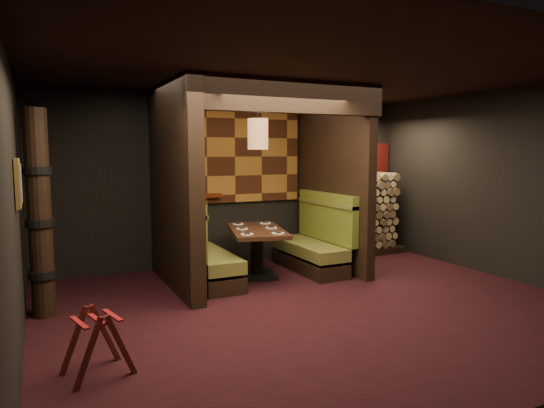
{
  "coord_description": "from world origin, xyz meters",
  "views": [
    {
      "loc": [
        -3.05,
        -4.99,
        1.92
      ],
      "look_at": [
        0.0,
        1.3,
        1.15
      ],
      "focal_mm": 32.0,
      "sensor_mm": 36.0,
      "label": 1
    }
  ],
  "objects": [
    {
      "name": "floor",
      "position": [
        0.0,
        0.0,
        -0.01
      ],
      "size": [
        6.5,
        5.5,
        0.02
      ],
      "primitive_type": "cube",
      "color": "black",
      "rests_on": "ground"
    },
    {
      "name": "ceiling",
      "position": [
        0.0,
        0.0,
        2.86
      ],
      "size": [
        6.5,
        5.5,
        0.02
      ],
      "primitive_type": "cube",
      "color": "black",
      "rests_on": "ground"
    },
    {
      "name": "wall_back",
      "position": [
        0.0,
        2.76,
        1.43
      ],
      "size": [
        6.5,
        0.02,
        2.85
      ],
      "primitive_type": "cube",
      "color": "black",
      "rests_on": "ground"
    },
    {
      "name": "wall_front",
      "position": [
        0.0,
        -2.76,
        1.43
      ],
      "size": [
        6.5,
        0.02,
        2.85
      ],
      "primitive_type": "cube",
      "color": "black",
      "rests_on": "ground"
    },
    {
      "name": "wall_left",
      "position": [
        -3.26,
        0.0,
        1.43
      ],
      "size": [
        0.02,
        5.5,
        2.85
      ],
      "primitive_type": "cube",
      "color": "black",
      "rests_on": "ground"
    },
    {
      "name": "wall_right",
      "position": [
        3.26,
        0.0,
        1.43
      ],
      "size": [
        0.02,
        5.5,
        2.85
      ],
      "primitive_type": "cube",
      "color": "black",
      "rests_on": "ground"
    },
    {
      "name": "partition_left",
      "position": [
        -1.35,
        1.65,
        1.43
      ],
      "size": [
        0.2,
        2.2,
        2.85
      ],
      "primitive_type": "cube",
      "color": "black",
      "rests_on": "floor"
    },
    {
      "name": "partition_right",
      "position": [
        1.3,
        1.7,
        1.43
      ],
      "size": [
        0.15,
        2.1,
        2.85
      ],
      "primitive_type": "cube",
      "color": "black",
      "rests_on": "floor"
    },
    {
      "name": "header_beam",
      "position": [
        -0.02,
        0.7,
        2.63
      ],
      "size": [
        2.85,
        0.18,
        0.44
      ],
      "primitive_type": "cube",
      "color": "black",
      "rests_on": "partition_left"
    },
    {
      "name": "tapa_back_panel",
      "position": [
        -0.02,
        2.71,
        1.82
      ],
      "size": [
        2.4,
        0.06,
        1.55
      ],
      "primitive_type": "cube",
      "color": "#966123",
      "rests_on": "wall_back"
    },
    {
      "name": "tapa_side_panel",
      "position": [
        -1.23,
        1.82,
        1.85
      ],
      "size": [
        0.04,
        1.85,
        1.45
      ],
      "primitive_type": "cube",
      "color": "#966123",
      "rests_on": "partition_left"
    },
    {
      "name": "lacquer_shelf",
      "position": [
        -0.6,
        2.65,
        1.18
      ],
      "size": [
        0.6,
        0.12,
        0.07
      ],
      "primitive_type": "cube",
      "color": "#541A0C",
      "rests_on": "wall_back"
    },
    {
      "name": "booth_bench_left",
      "position": [
        -0.96,
        1.65,
        0.4
      ],
      "size": [
        0.68,
        1.6,
        1.14
      ],
      "color": "black",
      "rests_on": "floor"
    },
    {
      "name": "booth_bench_right",
      "position": [
        0.93,
        1.65,
        0.4
      ],
      "size": [
        0.68,
        1.6,
        1.14
      ],
      "color": "black",
      "rests_on": "floor"
    },
    {
      "name": "dining_table",
      "position": [
        -0.1,
        1.61,
        0.51
      ],
      "size": [
        1.1,
        1.56,
        0.75
      ],
      "color": "black",
      "rests_on": "floor"
    },
    {
      "name": "place_settings",
      "position": [
        -0.1,
        1.61,
        0.76
      ],
      "size": [
        0.85,
        1.23,
        0.03
      ],
      "color": "white",
      "rests_on": "dining_table"
    },
    {
      "name": "pendant_lamp",
      "position": [
        -0.1,
        1.56,
        2.16
      ],
      "size": [
        0.3,
        0.3,
        0.91
      ],
      "color": "#955E38",
      "rests_on": "ceiling"
    },
    {
      "name": "framed_picture",
      "position": [
        -3.22,
        0.1,
        1.62
      ],
      "size": [
        0.05,
        0.36,
        0.46
      ],
      "color": "olive",
      "rests_on": "wall_left"
    },
    {
      "name": "luggage_rack",
      "position": [
        -2.66,
        -0.74,
        0.3
      ],
      "size": [
        0.64,
        0.52,
        0.61
      ],
      "color": "#4A1512",
      "rests_on": "floor"
    },
    {
      "name": "totem_column",
      "position": [
        -3.05,
        1.1,
        1.19
      ],
      "size": [
        0.31,
        0.31,
        2.4
      ],
      "color": "black",
      "rests_on": "floor"
    },
    {
      "name": "firewood_stack",
      "position": [
        2.29,
        2.35,
        0.75
      ],
      "size": [
        1.73,
        0.7,
        1.5
      ],
      "color": "black",
      "rests_on": "floor"
    },
    {
      "name": "mosaic_header",
      "position": [
        2.29,
        2.68,
        1.78
      ],
      "size": [
        1.83,
        0.1,
        0.56
      ],
      "primitive_type": "cube",
      "color": "maroon",
      "rests_on": "wall_back"
    },
    {
      "name": "bay_front_post",
      "position": [
        1.39,
        1.96,
        1.43
      ],
      "size": [
        0.08,
        0.08,
        2.85
      ],
      "primitive_type": "cube",
      "color": "black",
      "rests_on": "floor"
    }
  ]
}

